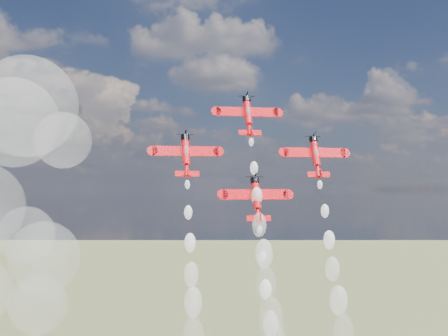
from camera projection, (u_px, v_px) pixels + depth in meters
plane_lead at (248, 115)px, 134.95m from camera, size 13.79×6.55×9.31m
plane_left at (186, 154)px, 128.29m from camera, size 13.79×6.55×9.31m
plane_right at (316, 156)px, 133.31m from camera, size 13.79×6.55×9.31m
plane_slot at (257, 198)px, 126.65m from camera, size 13.79×6.55×9.31m
smoke_trail_lead at (269, 303)px, 117.40m from camera, size 5.10×20.45×41.88m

